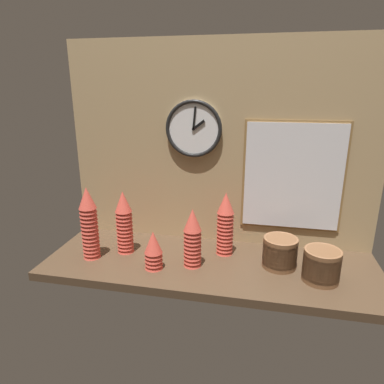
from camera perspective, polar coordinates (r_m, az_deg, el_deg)
The scene contains 11 objects.
ground_plane at distance 171.88cm, azimuth 2.98°, elevation -12.01°, with size 160.00×56.00×4.00cm, color #4C3826.
wall_tiled_back at distance 178.65cm, azimuth 4.58°, elevation 7.72°, with size 160.00×3.00×105.00cm.
cup_stack_far_left at distance 173.92cm, azimuth -16.77°, elevation -5.00°, with size 8.44×8.44×36.56cm.
cup_stack_center_left at distance 161.49cm, azimuth -6.45°, elevation -9.60°, with size 8.44×8.44×18.64cm.
cup_stack_center at distance 160.61cm, azimuth 0.08°, elevation -7.66°, with size 8.44×8.44×28.60cm.
cup_stack_center_right at distance 171.93cm, azimuth 5.56°, elevation -5.28°, with size 8.44×8.44×32.58cm.
cup_stack_left at distance 176.37cm, azimuth -11.23°, elevation -4.95°, with size 8.44×8.44×32.58cm.
bowl_stack_far_right at distance 162.20cm, azimuth 20.79°, elevation -11.26°, with size 15.92×15.92×14.67cm.
bowl_stack_right at distance 167.87cm, azimuth 14.44°, elevation -9.62°, with size 15.92×15.92×14.67cm.
wall_clock at distance 176.54cm, azimuth 0.27°, elevation 10.49°, with size 29.23×2.70×29.23cm.
menu_board at distance 178.78cm, azimuth 16.45°, elevation 2.43°, with size 50.06×1.32×56.04cm.
Camera 1 is at (22.01, -148.31, 82.05)cm, focal length 32.00 mm.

